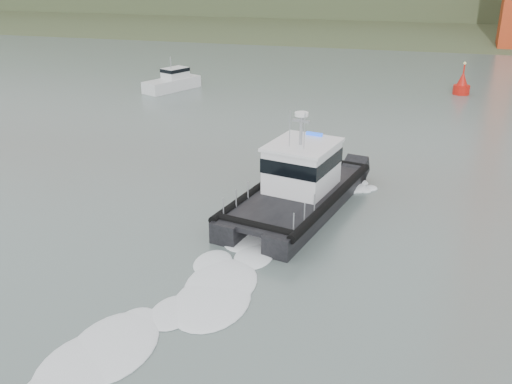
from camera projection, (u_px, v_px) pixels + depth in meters
ground at (231, 338)px, 20.66m from camera, size 400.00×400.00×0.00m
patrol_boat at (299, 184)px, 30.86m from camera, size 6.52×12.06×5.55m
motorboat at (173, 81)px, 58.68m from camera, size 4.55×6.62×3.48m
nav_buoy at (462, 85)px, 56.78m from camera, size 1.63×1.63×3.39m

